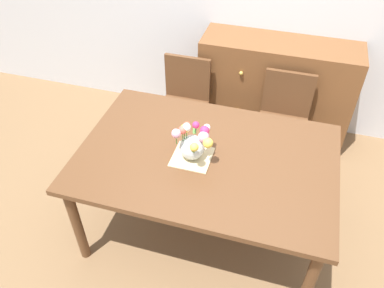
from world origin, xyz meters
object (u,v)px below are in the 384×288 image
(chair_left, at_px, (184,100))
(chair_right, at_px, (284,117))
(dresser, at_px, (275,91))
(flower_vase, at_px, (193,143))
(dining_table, at_px, (206,164))

(chair_left, height_order, chair_right, same)
(dresser, distance_m, flower_vase, 1.49)
(dining_table, distance_m, chair_right, 1.05)
(dresser, bearing_deg, chair_right, -72.42)
(chair_left, relative_size, flower_vase, 3.22)
(chair_left, distance_m, dresser, 0.87)
(dresser, bearing_deg, flower_vase, -106.42)
(chair_left, distance_m, flower_vase, 1.11)
(dining_table, relative_size, chair_right, 1.93)
(chair_left, bearing_deg, flower_vase, 110.65)
(chair_right, relative_size, dresser, 0.64)
(dresser, relative_size, flower_vase, 5.03)
(chair_right, distance_m, dresser, 0.42)
(chair_right, relative_size, flower_vase, 3.22)
(dining_table, bearing_deg, flower_vase, -150.99)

